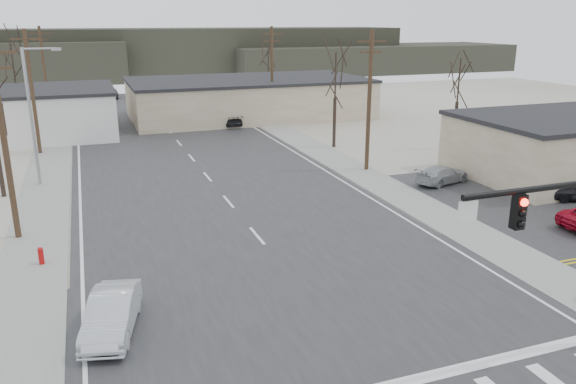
% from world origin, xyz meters
% --- Properties ---
extents(ground, '(140.00, 140.00, 0.00)m').
position_xyz_m(ground, '(0.00, 0.00, 0.00)').
color(ground, '#B8B8B4').
rests_on(ground, ground).
extents(main_road, '(18.00, 110.00, 0.05)m').
position_xyz_m(main_road, '(0.00, 15.00, 0.02)').
color(main_road, '#262629').
rests_on(main_road, ground).
extents(cross_road, '(90.00, 10.00, 0.04)m').
position_xyz_m(cross_road, '(0.00, 0.00, 0.02)').
color(cross_road, '#262629').
rests_on(cross_road, ground).
extents(sidewalk_left, '(3.00, 90.00, 0.06)m').
position_xyz_m(sidewalk_left, '(-10.60, 20.00, 0.03)').
color(sidewalk_left, gray).
rests_on(sidewalk_left, ground).
extents(sidewalk_right, '(3.00, 90.00, 0.06)m').
position_xyz_m(sidewalk_right, '(10.60, 20.00, 0.03)').
color(sidewalk_right, gray).
rests_on(sidewalk_right, ground).
extents(fire_hydrant, '(0.24, 0.24, 0.87)m').
position_xyz_m(fire_hydrant, '(-10.20, 8.00, 0.45)').
color(fire_hydrant, '#A50C0C').
rests_on(fire_hydrant, ground).
extents(building_right_far, '(26.30, 14.30, 4.30)m').
position_xyz_m(building_right_far, '(10.00, 44.00, 2.15)').
color(building_right_far, '#C8B199').
rests_on(building_right_far, ground).
extents(building_lot, '(14.30, 10.30, 4.30)m').
position_xyz_m(building_lot, '(24.00, 12.00, 2.16)').
color(building_lot, '#C8B199').
rests_on(building_lot, ground).
extents(upole_left_b, '(2.20, 0.30, 10.00)m').
position_xyz_m(upole_left_b, '(-11.50, 12.00, 5.22)').
color(upole_left_b, '#462E20').
rests_on(upole_left_b, ground).
extents(upole_left_c, '(2.20, 0.30, 10.00)m').
position_xyz_m(upole_left_c, '(-11.50, 32.00, 5.22)').
color(upole_left_c, '#462E20').
rests_on(upole_left_c, ground).
extents(upole_left_d, '(2.20, 0.30, 10.00)m').
position_xyz_m(upole_left_d, '(-11.50, 52.00, 5.22)').
color(upole_left_d, '#462E20').
rests_on(upole_left_d, ground).
extents(upole_right_a, '(2.20, 0.30, 10.00)m').
position_xyz_m(upole_right_a, '(11.50, 18.00, 5.22)').
color(upole_right_a, '#462E20').
rests_on(upole_right_a, ground).
extents(upole_right_b, '(2.20, 0.30, 10.00)m').
position_xyz_m(upole_right_b, '(11.50, 40.00, 5.22)').
color(upole_right_b, '#462E20').
rests_on(upole_right_b, ground).
extents(streetlight_main, '(2.40, 0.25, 9.00)m').
position_xyz_m(streetlight_main, '(-10.80, 22.00, 5.09)').
color(streetlight_main, gray).
rests_on(streetlight_main, ground).
extents(tree_right_mid, '(3.74, 3.74, 8.33)m').
position_xyz_m(tree_right_mid, '(12.50, 26.00, 5.93)').
color(tree_right_mid, '#30221D').
rests_on(tree_right_mid, ground).
extents(tree_left_far, '(3.96, 3.96, 8.82)m').
position_xyz_m(tree_left_far, '(-14.00, 46.00, 6.28)').
color(tree_left_far, '#30221D').
rests_on(tree_left_far, ground).
extents(tree_right_far, '(3.52, 3.52, 7.84)m').
position_xyz_m(tree_right_far, '(15.00, 52.00, 5.58)').
color(tree_right_far, '#30221D').
rests_on(tree_right_far, ground).
extents(tree_lot, '(3.52, 3.52, 7.84)m').
position_xyz_m(tree_lot, '(22.00, 22.00, 5.58)').
color(tree_lot, '#30221D').
rests_on(tree_lot, ground).
extents(hill_center, '(80.00, 18.00, 9.00)m').
position_xyz_m(hill_center, '(15.00, 96.00, 4.50)').
color(hill_center, '#333026').
rests_on(hill_center, ground).
extents(hill_right, '(60.00, 18.00, 5.50)m').
position_xyz_m(hill_right, '(50.00, 90.00, 2.75)').
color(hill_right, '#333026').
rests_on(hill_right, ground).
extents(sedan_crossing, '(2.47, 4.52, 1.41)m').
position_xyz_m(sedan_crossing, '(-7.50, 0.92, 0.75)').
color(sedan_crossing, '#B0B4BC').
rests_on(sedan_crossing, main_road).
extents(car_far_a, '(2.47, 4.74, 1.31)m').
position_xyz_m(car_far_a, '(6.23, 38.75, 0.70)').
color(car_far_a, black).
rests_on(car_far_a, main_road).
extents(car_far_b, '(1.93, 4.12, 1.37)m').
position_xyz_m(car_far_b, '(-3.83, 65.00, 0.73)').
color(car_far_b, black).
rests_on(car_far_b, main_road).
extents(car_parked_silver, '(4.45, 2.78, 1.20)m').
position_xyz_m(car_parked_silver, '(14.61, 13.00, 0.63)').
color(car_parked_silver, '#90959A').
rests_on(car_parked_silver, parking_lot).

